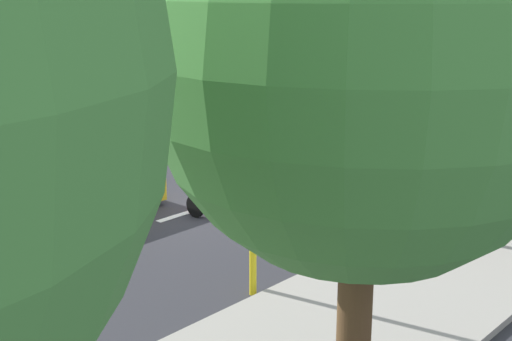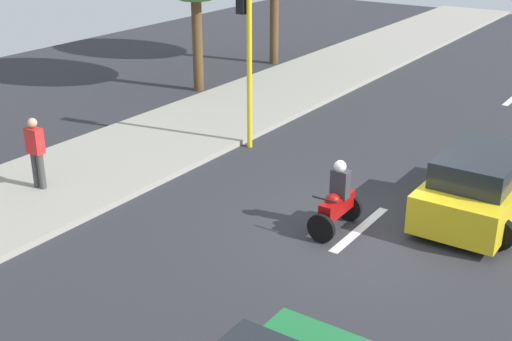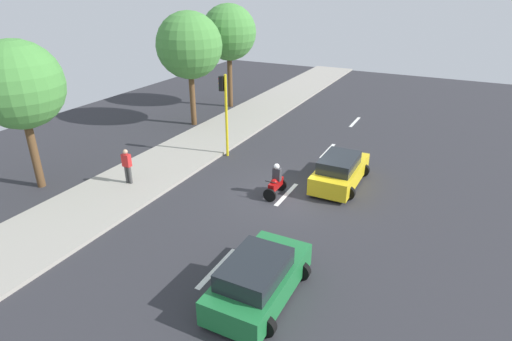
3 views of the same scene
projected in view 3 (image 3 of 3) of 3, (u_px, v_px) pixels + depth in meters
ground_plane at (287, 195)px, 19.02m from camera, size 40.00×60.00×0.10m
sidewalk at (163, 165)px, 21.84m from camera, size 4.00×60.00×0.15m
lane_stripe_far_north at (355, 122)px, 28.75m from camera, size 0.20×2.40×0.01m
lane_stripe_north at (328, 151)px, 23.87m from camera, size 0.20×2.40×0.01m
lane_stripe_mid at (287, 194)px, 18.99m from camera, size 0.20×2.40×0.01m
lane_stripe_south at (217, 268)px, 14.12m from camera, size 0.20×2.40×0.01m
car_yellow_cab at (340, 171)px, 19.65m from camera, size 2.19×4.14×1.52m
car_green at (259, 279)px, 12.52m from camera, size 2.28×4.02×1.52m
motorcycle at (276, 183)px, 18.66m from camera, size 0.60×1.30×1.53m
pedestrian_near_signal at (127, 165)px, 19.39m from camera, size 0.40×0.24×1.69m
traffic_light_corner at (224, 104)px, 22.06m from camera, size 0.49×0.24×4.50m
street_tree_north at (229, 33)px, 30.15m from camera, size 3.97×3.97×7.46m
street_tree_south at (189, 46)px, 26.19m from camera, size 4.16×4.16×7.26m
street_tree_center at (18, 85)px, 17.80m from camera, size 3.82×3.82×6.73m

